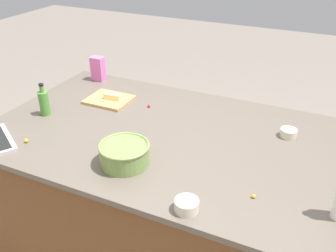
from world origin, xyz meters
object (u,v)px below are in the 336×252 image
(butter_stick_left, at_px, (112,97))
(ramekin_small, at_px, (289,133))
(mixing_bowl_large, at_px, (124,154))
(bottle_olive, at_px, (44,102))
(cutting_board, at_px, (109,100))
(ramekin_medium, at_px, (187,205))
(candy_bag, at_px, (98,69))

(butter_stick_left, distance_m, ramekin_small, 1.08)
(mixing_bowl_large, bearing_deg, ramekin_small, -138.46)
(bottle_olive, height_order, cutting_board, bottle_olive)
(ramekin_medium, height_order, candy_bag, candy_bag)
(mixing_bowl_large, relative_size, candy_bag, 1.42)
(bottle_olive, xyz_separation_m, ramekin_medium, (-1.08, 0.41, -0.05))
(mixing_bowl_large, xyz_separation_m, ramekin_medium, (-0.39, 0.18, -0.03))
(butter_stick_left, distance_m, candy_bag, 0.40)
(butter_stick_left, bearing_deg, ramekin_small, -178.33)
(candy_bag, bearing_deg, ramekin_medium, 137.74)
(butter_stick_left, xyz_separation_m, ramekin_medium, (-0.81, 0.73, -0.01))
(mixing_bowl_large, height_order, ramekin_small, mixing_bowl_large)
(bottle_olive, bearing_deg, mixing_bowl_large, 160.86)
(mixing_bowl_large, distance_m, butter_stick_left, 0.70)
(mixing_bowl_large, xyz_separation_m, bottle_olive, (0.69, -0.24, 0.02))
(candy_bag, bearing_deg, butter_stick_left, 136.93)
(mixing_bowl_large, bearing_deg, butter_stick_left, -52.71)
(cutting_board, bearing_deg, ramekin_small, -178.37)
(butter_stick_left, relative_size, candy_bag, 0.65)
(mixing_bowl_large, xyz_separation_m, cutting_board, (0.45, -0.55, -0.05))
(mixing_bowl_large, height_order, ramekin_medium, mixing_bowl_large)
(cutting_board, height_order, ramekin_medium, ramekin_medium)
(ramekin_small, height_order, ramekin_medium, ramekin_medium)
(mixing_bowl_large, relative_size, ramekin_small, 2.76)
(cutting_board, distance_m, butter_stick_left, 0.04)
(mixing_bowl_large, bearing_deg, bottle_olive, -19.14)
(ramekin_small, distance_m, ramekin_medium, 0.81)
(bottle_olive, bearing_deg, cutting_board, -127.08)
(ramekin_medium, bearing_deg, butter_stick_left, -41.97)
(butter_stick_left, xyz_separation_m, candy_bag, (0.29, -0.27, 0.05))
(mixing_bowl_large, bearing_deg, ramekin_medium, 155.69)
(butter_stick_left, bearing_deg, bottle_olive, 49.98)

